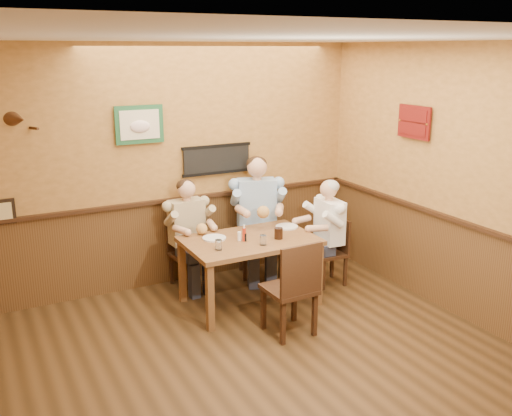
{
  "coord_description": "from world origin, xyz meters",
  "views": [
    {
      "loc": [
        -1.96,
        -3.69,
        2.73
      ],
      "look_at": [
        0.72,
        1.45,
        1.1
      ],
      "focal_mm": 40.0,
      "sensor_mm": 36.0,
      "label": 1
    }
  ],
  "objects_px": {
    "chair_back_left": "(188,253)",
    "diner_tan_shirt": "(187,239)",
    "chair_back_right": "(257,239)",
    "chair_right_end": "(328,252)",
    "diner_blue_polo": "(257,223)",
    "water_glass_mid": "(263,240)",
    "hot_sauce_bottle": "(244,234)",
    "pepper_shaker": "(245,237)",
    "chair_near_side": "(289,287)",
    "water_glass_left": "(219,245)",
    "salt_shaker": "(239,236)",
    "dining_table": "(250,247)",
    "cola_tumbler": "(279,233)",
    "diner_white_elder": "(329,238)"
  },
  "relations": [
    {
      "from": "diner_tan_shirt",
      "to": "diner_blue_polo",
      "type": "bearing_deg",
      "value": -8.5
    },
    {
      "from": "chair_right_end",
      "to": "diner_white_elder",
      "type": "xyz_separation_m",
      "value": [
        0.0,
        0.0,
        0.17
      ]
    },
    {
      "from": "chair_near_side",
      "to": "water_glass_left",
      "type": "height_order",
      "value": "chair_near_side"
    },
    {
      "from": "dining_table",
      "to": "pepper_shaker",
      "type": "height_order",
      "value": "pepper_shaker"
    },
    {
      "from": "chair_back_left",
      "to": "chair_back_right",
      "type": "bearing_deg",
      "value": -8.5
    },
    {
      "from": "cola_tumbler",
      "to": "salt_shaker",
      "type": "xyz_separation_m",
      "value": [
        -0.4,
        0.14,
        -0.01
      ]
    },
    {
      "from": "dining_table",
      "to": "water_glass_mid",
      "type": "bearing_deg",
      "value": -82.17
    },
    {
      "from": "diner_tan_shirt",
      "to": "diner_blue_polo",
      "type": "height_order",
      "value": "diner_blue_polo"
    },
    {
      "from": "diner_blue_polo",
      "to": "hot_sauce_bottle",
      "type": "xyz_separation_m",
      "value": [
        -0.54,
        -0.74,
        0.16
      ]
    },
    {
      "from": "water_glass_left",
      "to": "salt_shaker",
      "type": "relative_size",
      "value": 1.1
    },
    {
      "from": "chair_back_right",
      "to": "diner_white_elder",
      "type": "height_order",
      "value": "diner_white_elder"
    },
    {
      "from": "water_glass_left",
      "to": "diner_white_elder",
      "type": "bearing_deg",
      "value": 8.31
    },
    {
      "from": "water_glass_left",
      "to": "hot_sauce_bottle",
      "type": "relative_size",
      "value": 0.66
    },
    {
      "from": "water_glass_left",
      "to": "salt_shaker",
      "type": "bearing_deg",
      "value": 27.27
    },
    {
      "from": "diner_white_elder",
      "to": "water_glass_mid",
      "type": "distance_m",
      "value": 1.11
    },
    {
      "from": "diner_tan_shirt",
      "to": "hot_sauce_bottle",
      "type": "xyz_separation_m",
      "value": [
        0.34,
        -0.81,
        0.25
      ]
    },
    {
      "from": "diner_white_elder",
      "to": "cola_tumbler",
      "type": "distance_m",
      "value": 0.86
    },
    {
      "from": "dining_table",
      "to": "diner_blue_polo",
      "type": "distance_m",
      "value": 0.83
    },
    {
      "from": "water_glass_mid",
      "to": "hot_sauce_bottle",
      "type": "distance_m",
      "value": 0.24
    },
    {
      "from": "dining_table",
      "to": "diner_blue_polo",
      "type": "xyz_separation_m",
      "value": [
        0.45,
        0.7,
        0.01
      ]
    },
    {
      "from": "chair_back_right",
      "to": "chair_right_end",
      "type": "relative_size",
      "value": 1.18
    },
    {
      "from": "water_glass_left",
      "to": "chair_near_side",
      "type": "bearing_deg",
      "value": -52.51
    },
    {
      "from": "diner_white_elder",
      "to": "cola_tumbler",
      "type": "relative_size",
      "value": 9.55
    },
    {
      "from": "hot_sauce_bottle",
      "to": "pepper_shaker",
      "type": "relative_size",
      "value": 1.88
    },
    {
      "from": "dining_table",
      "to": "water_glass_mid",
      "type": "xyz_separation_m",
      "value": [
        0.03,
        -0.24,
        0.14
      ]
    },
    {
      "from": "dining_table",
      "to": "chair_back_right",
      "type": "distance_m",
      "value": 0.85
    },
    {
      "from": "water_glass_mid",
      "to": "chair_right_end",
      "type": "bearing_deg",
      "value": 15.93
    },
    {
      "from": "water_glass_mid",
      "to": "cola_tumbler",
      "type": "bearing_deg",
      "value": 22.48
    },
    {
      "from": "chair_back_right",
      "to": "diner_blue_polo",
      "type": "relative_size",
      "value": 0.7
    },
    {
      "from": "diner_blue_polo",
      "to": "chair_right_end",
      "type": "bearing_deg",
      "value": -27.68
    },
    {
      "from": "water_glass_mid",
      "to": "salt_shaker",
      "type": "relative_size",
      "value": 1.08
    },
    {
      "from": "chair_right_end",
      "to": "cola_tumbler",
      "type": "relative_size",
      "value": 6.68
    },
    {
      "from": "water_glass_left",
      "to": "cola_tumbler",
      "type": "relative_size",
      "value": 0.89
    },
    {
      "from": "chair_back_right",
      "to": "salt_shaker",
      "type": "height_order",
      "value": "chair_back_right"
    },
    {
      "from": "chair_near_side",
      "to": "salt_shaker",
      "type": "distance_m",
      "value": 0.85
    },
    {
      "from": "cola_tumbler",
      "to": "hot_sauce_bottle",
      "type": "height_order",
      "value": "hot_sauce_bottle"
    },
    {
      "from": "chair_back_left",
      "to": "water_glass_left",
      "type": "relative_size",
      "value": 7.61
    },
    {
      "from": "diner_tan_shirt",
      "to": "water_glass_left",
      "type": "relative_size",
      "value": 10.87
    },
    {
      "from": "dining_table",
      "to": "diner_blue_polo",
      "type": "bearing_deg",
      "value": 57.29
    },
    {
      "from": "salt_shaker",
      "to": "pepper_shaker",
      "type": "bearing_deg",
      "value": -45.53
    },
    {
      "from": "chair_near_side",
      "to": "salt_shaker",
      "type": "height_order",
      "value": "chair_near_side"
    },
    {
      "from": "water_glass_mid",
      "to": "chair_near_side",
      "type": "bearing_deg",
      "value": -90.03
    },
    {
      "from": "water_glass_mid",
      "to": "diner_blue_polo",
      "type": "bearing_deg",
      "value": 66.15
    },
    {
      "from": "chair_back_right",
      "to": "chair_back_left",
      "type": "bearing_deg",
      "value": -166.29
    },
    {
      "from": "chair_back_left",
      "to": "cola_tumbler",
      "type": "relative_size",
      "value": 6.8
    },
    {
      "from": "diner_tan_shirt",
      "to": "water_glass_mid",
      "type": "xyz_separation_m",
      "value": [
        0.46,
        -1.01,
        0.22
      ]
    },
    {
      "from": "chair_back_left",
      "to": "diner_tan_shirt",
      "type": "distance_m",
      "value": 0.17
    },
    {
      "from": "chair_back_right",
      "to": "hot_sauce_bottle",
      "type": "distance_m",
      "value": 0.99
    },
    {
      "from": "pepper_shaker",
      "to": "chair_near_side",
      "type": "bearing_deg",
      "value": -81.08
    },
    {
      "from": "cola_tumbler",
      "to": "dining_table",
      "type": "bearing_deg",
      "value": 153.02
    }
  ]
}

